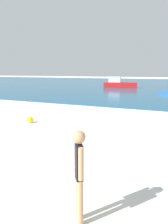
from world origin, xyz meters
The scene contains 4 objects.
water centered at (0.00, 44.38, 0.03)m, with size 160.00×60.00×0.06m, color #14567F.
person_standing centered at (1.88, 3.52, 0.89)m, with size 0.25×0.30×1.56m.
boat_near centered at (-5.06, 31.79, 0.64)m, with size 5.12×2.52×1.67m.
beach_ball centered at (-3.23, 8.63, 0.15)m, with size 0.30×0.30×0.30m, color yellow.
Camera 1 is at (3.20, 0.81, 2.43)m, focal length 33.34 mm.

